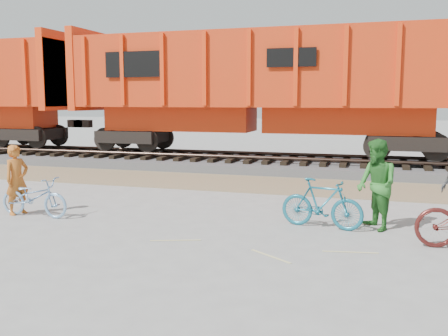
{
  "coord_description": "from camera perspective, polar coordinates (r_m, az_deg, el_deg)",
  "views": [
    {
      "loc": [
        2.36,
        -8.75,
        2.46
      ],
      "look_at": [
        -0.81,
        1.5,
        1.01
      ],
      "focal_mm": 40.0,
      "sensor_mm": 36.0,
      "label": 1
    }
  ],
  "objects": [
    {
      "name": "ground",
      "position": [
        9.39,
        2.05,
        -7.5
      ],
      "size": [
        120.0,
        120.0,
        0.0
      ],
      "primitive_type": "plane",
      "color": "#9E9E99",
      "rests_on": "ground"
    },
    {
      "name": "gravel_strip",
      "position": [
        14.65,
        7.69,
        -2.01
      ],
      "size": [
        120.0,
        3.0,
        0.02
      ],
      "primitive_type": "cube",
      "color": "#987D5E",
      "rests_on": "ground"
    },
    {
      "name": "ballast_bed",
      "position": [
        18.05,
        9.54,
        0.22
      ],
      "size": [
        120.0,
        4.0,
        0.3
      ],
      "primitive_type": "cube",
      "color": "slate",
      "rests_on": "ground"
    },
    {
      "name": "track",
      "position": [
        18.01,
        9.56,
        1.24
      ],
      "size": [
        120.0,
        2.6,
        0.24
      ],
      "color": "black",
      "rests_on": "ballast_bed"
    },
    {
      "name": "hopper_car_center",
      "position": [
        18.23,
        4.08,
        9.38
      ],
      "size": [
        14.0,
        3.13,
        4.65
      ],
      "color": "black",
      "rests_on": "track"
    },
    {
      "name": "bicycle_blue",
      "position": [
        11.38,
        -20.88,
        -3.11
      ],
      "size": [
        1.63,
        0.59,
        0.85
      ],
      "primitive_type": "imported",
      "rotation": [
        0.0,
        0.0,
        1.56
      ],
      "color": "#7FADD9",
      "rests_on": "ground"
    },
    {
      "name": "bicycle_teal",
      "position": [
        9.86,
        11.11,
        -4.0
      ],
      "size": [
        1.68,
        0.73,
        0.97
      ],
      "primitive_type": "imported",
      "rotation": [
        0.0,
        0.0,
        1.39
      ],
      "color": "#196A81",
      "rests_on": "ground"
    },
    {
      "name": "person_solo",
      "position": [
        11.72,
        -22.58,
        -1.25
      ],
      "size": [
        0.5,
        0.63,
        1.52
      ],
      "primitive_type": "imported",
      "rotation": [
        0.0,
        0.0,
        1.29
      ],
      "color": "#B65E1F",
      "rests_on": "ground"
    },
    {
      "name": "person_man",
      "position": [
        9.94,
        17.04,
        -1.84
      ],
      "size": [
        1.0,
        1.06,
        1.74
      ],
      "primitive_type": "imported",
      "rotation": [
        0.0,
        0.0,
        -1.05
      ],
      "color": "#2B7228",
      "rests_on": "ground"
    }
  ]
}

